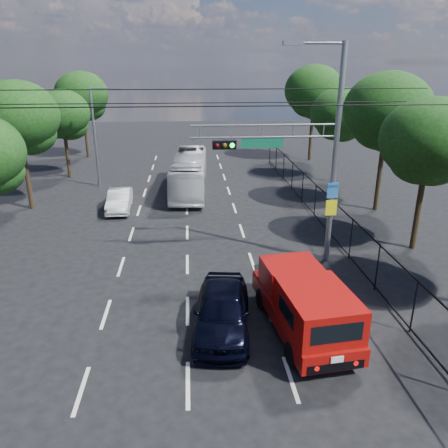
{
  "coord_description": "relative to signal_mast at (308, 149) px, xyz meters",
  "views": [
    {
      "loc": [
        0.22,
        -10.19,
        8.69
      ],
      "look_at": [
        1.5,
        5.62,
        2.8
      ],
      "focal_mm": 35.0,
      "sensor_mm": 36.0,
      "label": 1
    }
  ],
  "objects": [
    {
      "name": "tree_left_c",
      "position": [
        -15.07,
        9.03,
        0.15
      ],
      "size": [
        4.8,
        4.8,
        7.8
      ],
      "color": "black",
      "rests_on": "ground"
    },
    {
      "name": "lane_markings",
      "position": [
        -5.28,
        6.01,
        -5.24
      ],
      "size": [
        6.12,
        38.0,
        0.01
      ],
      "color": "beige",
      "rests_on": "ground"
    },
    {
      "name": "navy_hatchback",
      "position": [
        -4.09,
        -5.33,
        -4.46
      ],
      "size": [
        2.35,
        4.76,
        1.56
      ],
      "primitive_type": "imported",
      "rotation": [
        0.0,
        0.0,
        -0.12
      ],
      "color": "black",
      "rests_on": "ground"
    },
    {
      "name": "signal_mast",
      "position": [
        0.0,
        0.0,
        0.0
      ],
      "size": [
        6.43,
        0.39,
        9.5
      ],
      "color": "slate",
      "rests_on": "ground"
    },
    {
      "name": "fence_right",
      "position": [
        2.32,
        4.18,
        -4.21
      ],
      "size": [
        0.06,
        34.03,
        2.0
      ],
      "color": "black",
      "rests_on": "ground"
    },
    {
      "name": "tree_left_e",
      "position": [
        -14.87,
        25.03,
        0.29
      ],
      "size": [
        4.92,
        4.92,
        7.99
      ],
      "color": "black",
      "rests_on": "ground"
    },
    {
      "name": "red_pickup",
      "position": [
        -1.37,
        -5.65,
        -4.12
      ],
      "size": [
        2.68,
        5.85,
        2.11
      ],
      "color": "black",
      "rests_on": "ground"
    },
    {
      "name": "tree_right_c",
      "position": [
        6.53,
        7.03,
        0.49
      ],
      "size": [
        5.1,
        5.1,
        8.29
      ],
      "color": "black",
      "rests_on": "ground"
    },
    {
      "name": "tree_left_d",
      "position": [
        -14.67,
        17.03,
        -0.52
      ],
      "size": [
        4.2,
        4.2,
        6.83
      ],
      "color": "black",
      "rests_on": "ground"
    },
    {
      "name": "streetlight_left",
      "position": [
        -11.62,
        14.01,
        -1.3
      ],
      "size": [
        2.09,
        0.22,
        7.08
      ],
      "color": "slate",
      "rests_on": "ground"
    },
    {
      "name": "white_van",
      "position": [
        -9.47,
        8.24,
        -4.61
      ],
      "size": [
        1.49,
        3.9,
        1.27
      ],
      "primitive_type": "imported",
      "rotation": [
        0.0,
        0.0,
        0.04
      ],
      "color": "silver",
      "rests_on": "ground"
    },
    {
      "name": "utility_wires",
      "position": [
        -5.28,
        0.84,
        1.99
      ],
      "size": [
        22.0,
        5.04,
        0.74
      ],
      "color": "black",
      "rests_on": "ground"
    },
    {
      "name": "white_bus",
      "position": [
        -5.08,
        12.18,
        -3.91
      ],
      "size": [
        2.77,
        9.64,
        2.66
      ],
      "primitive_type": "imported",
      "rotation": [
        0.0,
        0.0,
        -0.06
      ],
      "color": "silver",
      "rests_on": "ground"
    },
    {
      "name": "tree_right_e",
      "position": [
        6.33,
        22.03,
        0.69
      ],
      "size": [
        5.28,
        5.28,
        8.58
      ],
      "color": "black",
      "rests_on": "ground"
    },
    {
      "name": "ground",
      "position": [
        -5.28,
        -7.99,
        -5.24
      ],
      "size": [
        120.0,
        120.0,
        0.0
      ],
      "primitive_type": "plane",
      "color": "black",
      "rests_on": "ground"
    },
    {
      "name": "tree_right_d",
      "position": [
        6.13,
        14.03,
        -0.39
      ],
      "size": [
        4.32,
        4.32,
        7.02
      ],
      "color": "black",
      "rests_on": "ground"
    },
    {
      "name": "tree_right_b",
      "position": [
        5.93,
        1.03,
        -0.19
      ],
      "size": [
        4.5,
        4.5,
        7.31
      ],
      "color": "black",
      "rests_on": "ground"
    }
  ]
}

